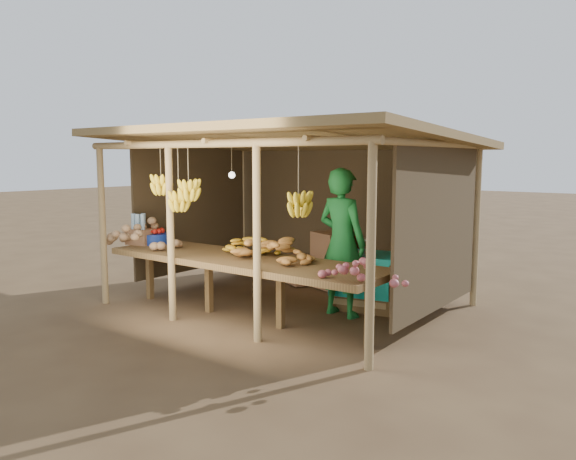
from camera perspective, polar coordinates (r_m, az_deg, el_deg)
The scene contains 13 objects.
ground at distance 7.95m, azimuth 0.00°, elevation -7.53°, with size 60.00×60.00×0.00m, color brown.
stall_structure at distance 7.59m, azimuth -0.24°, elevation 6.32°, with size 4.70×3.50×2.43m.
counter at distance 7.06m, azimuth -4.63°, elevation -3.29°, with size 3.90×1.05×0.80m.
potato_heap at distance 8.12m, azimuth -14.76°, elevation -0.35°, with size 1.12×0.67×0.37m, color #93704C, non-canonical shape.
sweet_potato_heap at distance 6.74m, azimuth -1.93°, elevation -1.71°, with size 0.99×0.60×0.36m, color #B1732D, non-canonical shape.
onion_heap at distance 5.69m, azimuth 7.81°, elevation -3.43°, with size 0.88×0.53×0.36m, color #B6585C, non-canonical shape.
banana_pile at distance 7.23m, azimuth -3.94°, elevation -1.14°, with size 0.65×0.39×0.35m, color gold, non-canonical shape.
tomato_basin at distance 8.37m, azimuth -13.36°, elevation -0.73°, with size 0.43×0.43×0.23m.
bottle_box at distance 8.36m, azimuth -14.73°, elevation -0.25°, with size 0.40×0.35×0.45m.
vendor at distance 7.24m, azimuth 5.50°, elevation -1.28°, with size 0.70×0.46×1.92m, color #176A28.
tarp_crate at distance 7.71m, azimuth 8.37°, elevation -4.99°, with size 0.95×0.86×0.98m.
carton_stack at distance 8.88m, azimuth 3.32°, elevation -3.41°, with size 1.28×0.62×0.87m.
burlap_sacks at distance 9.83m, azimuth -3.57°, elevation -3.35°, with size 0.72×0.38×0.51m.
Camera 1 is at (4.60, -6.15, 2.03)m, focal length 35.00 mm.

